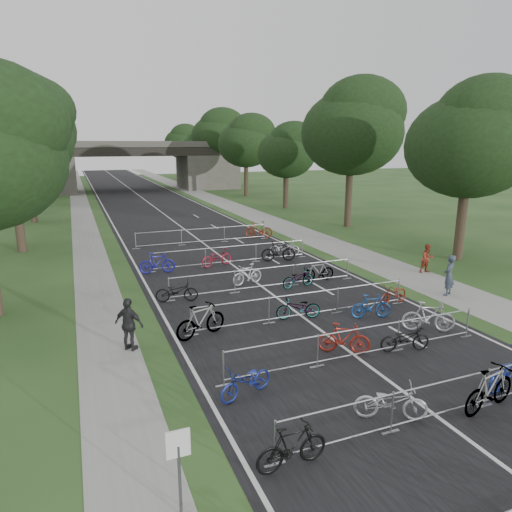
{
  "coord_description": "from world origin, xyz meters",
  "views": [
    {
      "loc": [
        -8.16,
        -4.17,
        6.83
      ],
      "look_at": [
        0.4,
        17.17,
        1.1
      ],
      "focal_mm": 32.0,
      "sensor_mm": 36.0,
      "label": 1
    }
  ],
  "objects": [
    {
      "name": "road",
      "position": [
        0.0,
        50.0,
        0.01
      ],
      "size": [
        11.0,
        140.0,
        0.01
      ],
      "primitive_type": "cube",
      "color": "black",
      "rests_on": "ground"
    },
    {
      "name": "sidewalk_right",
      "position": [
        8.0,
        50.0,
        0.01
      ],
      "size": [
        3.0,
        140.0,
        0.01
      ],
      "primitive_type": "cube",
      "color": "gray",
      "rests_on": "ground"
    },
    {
      "name": "sidewalk_left",
      "position": [
        -7.5,
        50.0,
        0.01
      ],
      "size": [
        2.0,
        140.0,
        0.01
      ],
      "primitive_type": "cube",
      "color": "gray",
      "rests_on": "ground"
    },
    {
      "name": "lane_markings",
      "position": [
        0.0,
        50.0,
        0.0
      ],
      "size": [
        0.12,
        140.0,
        0.0
      ],
      "primitive_type": "cube",
      "color": "silver",
      "rests_on": "ground"
    },
    {
      "name": "overpass_bridge",
      "position": [
        0.0,
        65.0,
        3.53
      ],
      "size": [
        31.0,
        8.0,
        7.05
      ],
      "color": "#484740",
      "rests_on": "ground"
    },
    {
      "name": "park_sign",
      "position": [
        -6.8,
        3.0,
        1.27
      ],
      "size": [
        0.45,
        0.06,
        1.83
      ],
      "color": "#4C4C51",
      "rests_on": "ground"
    },
    {
      "name": "tree_right_0",
      "position": [
        13.11,
        15.93,
        6.92
      ],
      "size": [
        7.17,
        7.17,
        10.93
      ],
      "color": "#33261C",
      "rests_on": "ground"
    },
    {
      "name": "tree_left_1",
      "position": [
        -11.39,
        27.93,
        7.3
      ],
      "size": [
        7.56,
        7.56,
        11.53
      ],
      "color": "#33261C",
      "rests_on": "ground"
    },
    {
      "name": "tree_right_1",
      "position": [
        13.11,
        27.93,
        7.9
      ],
      "size": [
        8.18,
        8.18,
        12.47
      ],
      "color": "#33261C",
      "rests_on": "ground"
    },
    {
      "name": "tree_left_2",
      "position": [
        -11.39,
        39.93,
        8.12
      ],
      "size": [
        8.4,
        8.4,
        12.81
      ],
      "color": "#33261C",
      "rests_on": "ground"
    },
    {
      "name": "tree_right_2",
      "position": [
        13.11,
        39.93,
        5.95
      ],
      "size": [
        6.16,
        6.16,
        9.39
      ],
      "color": "#33261C",
      "rests_on": "ground"
    },
    {
      "name": "tree_left_3",
      "position": [
        -11.39,
        51.93,
        6.49
      ],
      "size": [
        6.72,
        6.72,
        10.25
      ],
      "color": "#33261C",
      "rests_on": "ground"
    },
    {
      "name": "tree_right_3",
      "position": [
        13.11,
        51.93,
        6.92
      ],
      "size": [
        7.17,
        7.17,
        10.93
      ],
      "color": "#33261C",
      "rests_on": "ground"
    },
    {
      "name": "tree_left_4",
      "position": [
        -11.39,
        63.93,
        7.3
      ],
      "size": [
        7.56,
        7.56,
        11.53
      ],
      "color": "#33261C",
      "rests_on": "ground"
    },
    {
      "name": "tree_right_4",
      "position": [
        13.11,
        63.93,
        7.9
      ],
      "size": [
        8.18,
        8.18,
        12.47
      ],
      "color": "#33261C",
      "rests_on": "ground"
    },
    {
      "name": "tree_left_5",
      "position": [
        -11.39,
        75.93,
        8.12
      ],
      "size": [
        8.4,
        8.4,
        12.81
      ],
      "color": "#33261C",
      "rests_on": "ground"
    },
    {
      "name": "tree_right_5",
      "position": [
        13.11,
        75.93,
        5.95
      ],
      "size": [
        6.16,
        6.16,
        9.39
      ],
      "color": "#33261C",
      "rests_on": "ground"
    },
    {
      "name": "tree_left_6",
      "position": [
        -11.39,
        87.93,
        6.49
      ],
      "size": [
        6.72,
        6.72,
        10.25
      ],
      "color": "#33261C",
      "rests_on": "ground"
    },
    {
      "name": "tree_right_6",
      "position": [
        13.11,
        87.93,
        6.92
      ],
      "size": [
        7.17,
        7.17,
        10.93
      ],
      "color": "#33261C",
      "rests_on": "ground"
    },
    {
      "name": "barrier_row_1",
      "position": [
        0.0,
        3.6,
        0.55
      ],
      "size": [
        9.7,
        0.08,
        1.1
      ],
      "color": "#95979C",
      "rests_on": "ground"
    },
    {
      "name": "barrier_row_2",
      "position": [
        0.0,
        7.2,
        0.55
      ],
      "size": [
        9.7,
        0.08,
        1.1
      ],
      "color": "#95979C",
      "rests_on": "ground"
    },
    {
      "name": "barrier_row_3",
      "position": [
        0.0,
        11.0,
        0.55
      ],
      "size": [
        9.7,
        0.08,
        1.1
      ],
      "color": "#95979C",
      "rests_on": "ground"
    },
    {
      "name": "barrier_row_4",
      "position": [
        0.0,
        15.0,
        0.55
      ],
      "size": [
        9.7,
        0.08,
        1.1
      ],
      "color": "#95979C",
      "rests_on": "ground"
    },
    {
      "name": "barrier_row_5",
      "position": [
        0.0,
        20.0,
        0.55
      ],
      "size": [
        9.7,
        0.08,
        1.1
      ],
      "color": "#95979C",
      "rests_on": "ground"
    },
    {
      "name": "barrier_row_6",
      "position": [
        0.0,
        26.0,
        0.55
      ],
      "size": [
        9.7,
        0.08,
        1.1
      ],
      "color": "#95979C",
      "rests_on": "ground"
    },
    {
      "name": "bike_4",
      "position": [
        -4.3,
        3.39,
        0.51
      ],
      "size": [
        1.73,
        0.56,
        1.02
      ],
      "primitive_type": "imported",
      "rotation": [
        0.0,
        0.0,
        1.62
      ],
      "color": "black",
      "rests_on": "ground"
    },
    {
      "name": "bike_5",
      "position": [
        -1.19,
        4.07,
        0.48
      ],
      "size": [
        1.92,
        1.43,
        0.96
      ],
      "primitive_type": "imported",
      "rotation": [
        0.0,
        0.0,
        1.08
      ],
      "color": "#A7A7AF",
      "rests_on": "ground"
    },
    {
      "name": "bike_6",
      "position": [
        1.44,
        3.45,
        0.61
      ],
      "size": [
        2.09,
        0.9,
        1.22
      ],
      "primitive_type": "imported",
      "rotation": [
        0.0,
        0.0,
        1.74
      ],
      "color": "#95979C",
      "rests_on": "ground"
    },
    {
      "name": "bike_7",
      "position": [
        2.94,
        4.08,
        0.54
      ],
      "size": [
        2.14,
        1.09,
        1.07
      ],
      "primitive_type": "imported",
      "rotation": [
        0.0,
        0.0,
        1.76
      ],
      "color": "navy",
      "rests_on": "ground"
    },
    {
      "name": "bike_8",
      "position": [
        -4.2,
        6.43,
        0.46
      ],
      "size": [
        1.84,
        1.15,
        0.91
      ],
      "primitive_type": "imported",
      "rotation": [
        0.0,
        0.0,
        5.05
      ],
      "color": "navy",
      "rests_on": "ground"
    },
    {
      "name": "bike_9",
      "position": [
        -0.26,
        7.72,
        0.53
      ],
      "size": [
        1.76,
        1.33,
        1.05
      ],
      "primitive_type": "imported",
      "rotation": [
        0.0,
        0.0,
        1.03
      ],
      "color": "maroon",
      "rests_on": "ground"
    },
    {
      "name": "bike_10",
      "position": [
        1.74,
        7.09,
        0.45
      ],
      "size": [
        1.81,
        0.99,
        0.9
      ],
      "primitive_type": "imported",
      "rotation": [
        0.0,
        0.0,
        1.33
      ],
      "color": "black",
      "rests_on": "ground"
    },
    {
      "name": "bike_11",
      "position": [
        3.63,
        8.1,
        0.58
      ],
      "size": [
        1.95,
        1.41,
        1.16
      ],
      "primitive_type": "imported",
      "rotation": [
        0.0,
        0.0,
        1.07
      ],
      "color": "#97959C",
      "rests_on": "ground"
    },
    {
      "name": "bike_12",
      "position": [
        -4.3,
        10.77,
        0.62
      ],
      "size": [
        2.14,
        1.21,
        1.24
      ],
      "primitive_type": "imported",
      "rotation": [
        0.0,
        0.0,
        1.9
      ],
      "color": "#95979C",
      "rests_on": "ground"
    },
    {
      "name": "bike_13",
      "position": [
        -0.26,
        10.99,
        0.47
      ],
      "size": [
        1.88,
        0.98,
        0.94
      ],
      "primitive_type": "imported",
      "rotation": [
        0.0,
        0.0,
        4.5
      ],
      "color": "#95979C",
      "rests_on": "ground"
    },
    {
      "name": "bike_14",
      "position": [
        2.46,
        10.0,
        0.5
      ],
      "size": [
        1.72,
        0.89,
        0.99
      ],
      "primitive_type": "imported",
      "rotation": [
        0.0,
        0.0,
        1.3
      ],
      "color": "navy",
      "rests_on": "ground"
    },
    {
      "name": "bike_15",
      "position": [
        4.3,
        10.94,
        0.47
      ],
      "size": [
        1.88,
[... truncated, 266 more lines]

